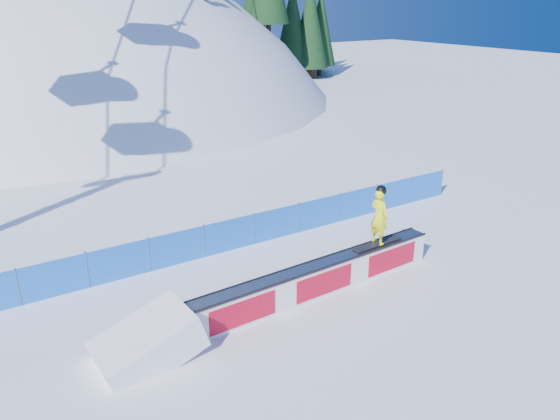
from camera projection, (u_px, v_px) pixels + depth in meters
ground at (301, 305)px, 16.23m from camera, size 160.00×160.00×0.00m
snow_hill at (64, 276)px, 55.67m from camera, size 64.00×64.00×64.00m
safety_fence at (230, 235)px, 19.54m from camera, size 22.05×0.05×1.30m
rail_box at (319, 279)px, 16.67m from camera, size 8.85×0.95×1.06m
snow_ramp at (149, 357)px, 13.91m from camera, size 2.76×1.79×1.69m
snowboarder at (379, 216)px, 17.41m from camera, size 1.94×0.72×2.01m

